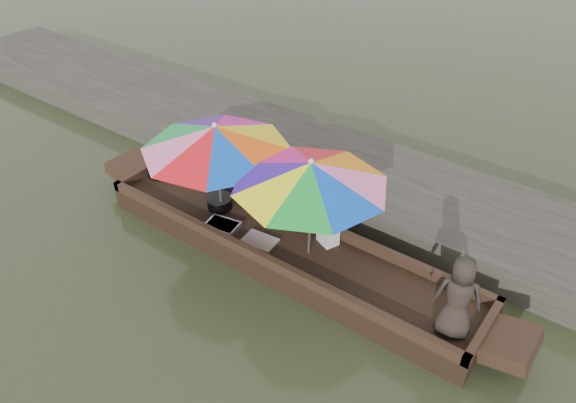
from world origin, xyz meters
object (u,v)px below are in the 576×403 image
Objects in this scene: boat_hull at (284,250)px; supply_bag at (328,235)px; tray_scallop at (260,242)px; charcoal_grill at (220,203)px; vendor at (458,297)px; umbrella_stern at (310,209)px; cooking_pot at (160,169)px; umbrella_bow at (218,170)px; tray_crayfish at (222,226)px.

supply_bag is at bearing 33.71° from boat_hull.
tray_scallop is 1.28× the size of charcoal_grill.
vendor is (3.96, -0.25, 0.49)m from charcoal_grill.
vendor is (2.65, -0.19, 0.75)m from boat_hull.
supply_bag is at bearing 75.19° from umbrella_stern.
boat_hull is 14.68× the size of cooking_pot.
charcoal_grill reaches higher than tray_scallop.
umbrella_bow and umbrella_stern have the same top height.
tray_crayfish is 3.61m from vendor.
vendor is (3.57, 0.12, 0.53)m from tray_crayfish.
supply_bag reaches higher than charcoal_grill.
umbrella_bow is at bearing 180.00° from umbrella_stern.
cooking_pot is at bearing 175.41° from charcoal_grill.
tray_crayfish is 1.60m from supply_bag.
umbrella_stern is at bearing -25.15° from vendor.
umbrella_stern is at bearing 0.00° from umbrella_bow.
tray_scallop is at bearing -134.66° from boat_hull.
tray_scallop is at bearing -142.15° from supply_bag.
umbrella_stern is at bearing -104.81° from supply_bag.
tray_scallop is 1.11m from charcoal_grill.
supply_bag is 1.90m from umbrella_bow.
tray_crayfish is 0.67m from tray_scallop.
cooking_pot is 1.94m from tray_crayfish.
umbrella_bow is (1.57, -0.18, 0.67)m from cooking_pot.
cooking_pot is 1.48m from charcoal_grill.
boat_hull is 1.05m from umbrella_stern.
umbrella_stern is (1.75, -0.06, 0.68)m from charcoal_grill.
cooking_pot is at bearing -24.18° from vendor.
tray_scallop is 1.25m from umbrella_bow.
vendor reaches higher than cooking_pot.
tray_scallop is at bearing 5.17° from tray_crayfish.
charcoal_grill is (-1.06, 0.32, 0.06)m from tray_scallop.
charcoal_grill is (-1.31, 0.06, 0.27)m from boat_hull.
vendor is at bearing -4.88° from umbrella_stern.
supply_bag is (0.78, 0.61, 0.10)m from tray_scallop.
vendor is (2.12, -0.54, 0.45)m from supply_bag.
vendor is (5.44, -0.37, 0.47)m from cooking_pot.
vendor is at bearing -3.66° from charcoal_grill.
umbrella_bow is (-1.75, -0.35, 0.65)m from supply_bag.
vendor is (2.90, 0.06, 0.55)m from tray_scallop.
boat_hull is 5.26× the size of vendor.
boat_hull is 2.88× the size of umbrella_stern.
tray_scallop is 2.95m from vendor.
umbrella_bow is at bearing 165.38° from tray_scallop.
charcoal_grill is at bearing -23.93° from vendor.
umbrella_stern is at bearing 0.00° from boat_hull.
charcoal_grill is (1.48, -0.12, -0.02)m from cooking_pot.
boat_hull is 15.72× the size of charcoal_grill.
boat_hull is 0.41m from tray_scallop.
umbrella_bow is 1.65m from umbrella_stern.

